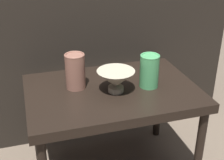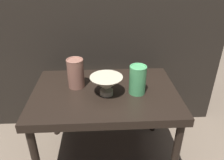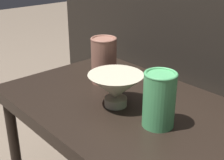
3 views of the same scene
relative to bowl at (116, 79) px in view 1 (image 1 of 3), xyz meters
The scene contains 5 objects.
table 0.11m from the bowl, 101.91° to the left, with size 0.72×0.49×0.45m.
couch_backdrop 0.61m from the bowl, 90.63° to the left, with size 1.50×0.50×0.86m.
bowl is the anchor object (origin of this frame).
vase_textured_left 0.17m from the bowl, 150.67° to the left, with size 0.08×0.08×0.15m.
vase_colorful_right 0.15m from the bowl, ahead, with size 0.08×0.08×0.14m.
Camera 1 is at (-0.33, -1.12, 1.06)m, focal length 50.00 mm.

